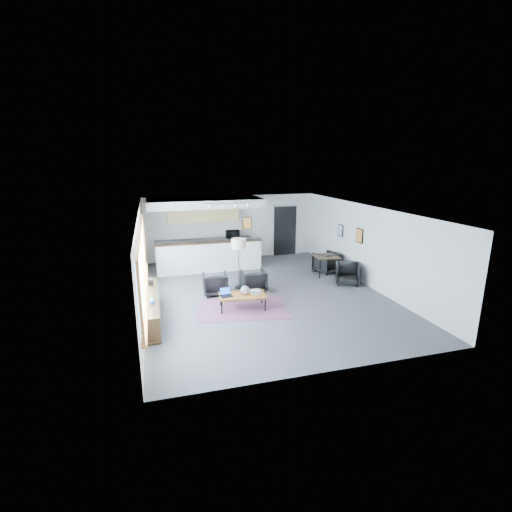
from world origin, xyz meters
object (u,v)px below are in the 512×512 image
object	(u,v)px
dining_chair_near	(348,274)
dining_chair_far	(327,263)
ceramic_pot	(245,290)
armchair_left	(215,283)
floor_lamp	(239,245)
coffee_table	(242,296)
book_stack	(255,292)
dining_table	(326,258)
laptop	(226,293)
armchair_right	(254,280)
microwave	(233,233)

from	to	relation	value
dining_chair_near	dining_chair_far	size ratio (longest dim) A/B	0.97
ceramic_pot	armchair_left	distance (m)	1.47
armchair_left	floor_lamp	xyz separation A→B (m)	(0.83, 0.39, 1.04)
coffee_table	book_stack	size ratio (longest dim) A/B	4.43
book_stack	dining_table	size ratio (longest dim) A/B	0.35
laptop	dining_chair_near	bearing A→B (deg)	8.27
armchair_right	microwave	distance (m)	3.91
floor_lamp	microwave	distance (m)	3.46
armchair_right	floor_lamp	distance (m)	1.18
laptop	armchair_left	size ratio (longest dim) A/B	0.45
dining_table	dining_chair_far	world-z (taller)	dining_table
laptop	dining_chair_near	world-z (taller)	dining_chair_near
book_stack	armchair_left	world-z (taller)	armchair_left
book_stack	dining_table	bearing A→B (deg)	34.55
dining_table	armchair_left	bearing A→B (deg)	-167.51
laptop	book_stack	world-z (taller)	laptop
dining_chair_far	laptop	bearing A→B (deg)	12.29
laptop	microwave	xyz separation A→B (m)	(1.31, 5.09, 0.63)
armchair_right	dining_chair_far	bearing A→B (deg)	-156.69
book_stack	coffee_table	bearing A→B (deg)	-176.91
dining_chair_near	dining_chair_far	bearing A→B (deg)	116.85
coffee_table	dining_chair_near	size ratio (longest dim) A/B	2.03
laptop	microwave	size ratio (longest dim) A/B	0.62
armchair_right	laptop	bearing A→B (deg)	49.59
dining_table	dining_chair_near	world-z (taller)	dining_table
dining_chair_near	armchair_left	bearing A→B (deg)	-157.89
armchair_left	floor_lamp	distance (m)	1.39
ceramic_pot	book_stack	xyz separation A→B (m)	(0.30, 0.02, -0.08)
book_stack	floor_lamp	bearing A→B (deg)	92.36
floor_lamp	dining_chair_near	size ratio (longest dim) A/B	2.43
ceramic_pot	dining_chair_far	distance (m)	4.52
armchair_right	dining_chair_near	distance (m)	3.19
coffee_table	ceramic_pot	world-z (taller)	ceramic_pot
armchair_left	armchair_right	bearing A→B (deg)	-178.02
coffee_table	floor_lamp	size ratio (longest dim) A/B	0.83
armchair_left	book_stack	bearing A→B (deg)	128.30
floor_lamp	dining_chair_far	bearing A→B (deg)	13.21
armchair_left	dining_chair_near	bearing A→B (deg)	-179.04
coffee_table	dining_chair_far	size ratio (longest dim) A/B	1.97
laptop	armchair_left	xyz separation A→B (m)	(-0.07, 1.29, -0.11)
armchair_right	dining_table	distance (m)	3.10
armchair_right	dining_table	size ratio (longest dim) A/B	0.86
laptop	ceramic_pot	world-z (taller)	ceramic_pot
armchair_left	dining_chair_far	size ratio (longest dim) A/B	1.07
floor_lamp	dining_chair_near	world-z (taller)	floor_lamp
coffee_table	microwave	world-z (taller)	microwave
laptop	book_stack	bearing A→B (deg)	-7.04
dining_chair_near	dining_chair_far	xyz separation A→B (m)	(-0.05, 1.42, 0.01)
dining_table	microwave	bearing A→B (deg)	133.80
laptop	armchair_right	distance (m)	1.70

